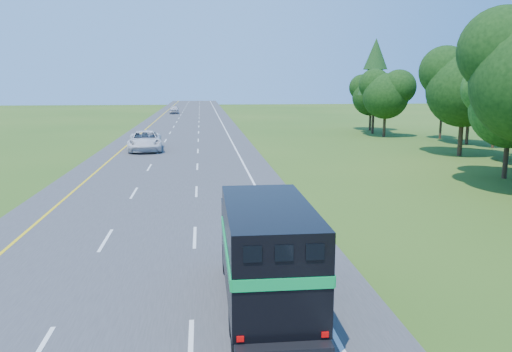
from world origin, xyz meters
name	(u,v)px	position (x,y,z in m)	size (l,w,h in m)	color
road	(180,147)	(0.00, 50.00, 0.02)	(15.00, 260.00, 0.04)	#38383A
lane_markings	(180,147)	(0.00, 50.00, 0.04)	(11.15, 260.00, 0.01)	yellow
horse_truck	(266,252)	(3.93, 12.97, 1.76)	(2.37, 7.30, 3.22)	black
white_suv	(145,141)	(-3.18, 48.03, 0.97)	(3.07, 6.66, 1.85)	silver
far_car	(174,110)	(-3.37, 105.91, 0.86)	(1.93, 4.80, 1.64)	#B6B6BD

